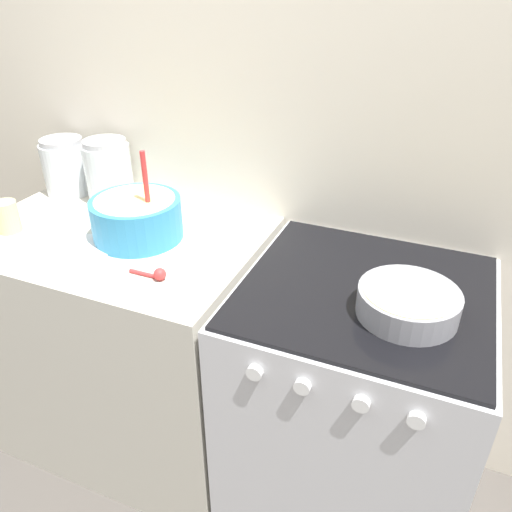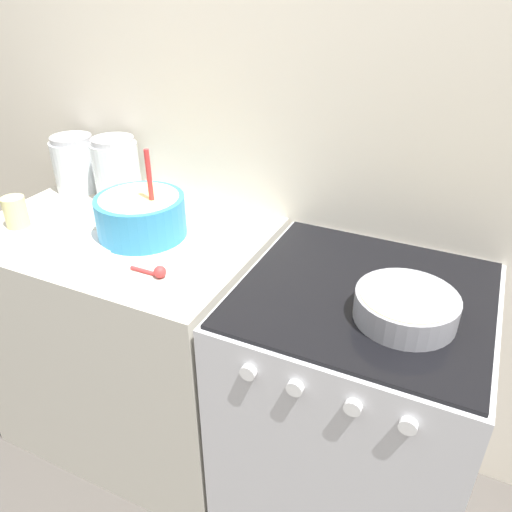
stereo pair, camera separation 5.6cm
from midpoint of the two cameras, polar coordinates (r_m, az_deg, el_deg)
wall_back at (r=1.67m, az=2.83°, el=13.76°), size 4.92×0.05×2.40m
countertop_cabinet at (r=1.96m, az=-14.98°, el=-9.37°), size 0.96×0.66×0.91m
stove at (r=1.68m, az=9.75°, el=-16.65°), size 0.69×0.68×0.91m
mixing_bowl at (r=1.64m, az=-14.43°, el=4.44°), size 0.29×0.29×0.30m
baking_pan at (r=1.30m, az=15.81°, el=-5.09°), size 0.25×0.25×0.07m
storage_jar_left at (r=2.07m, az=-21.58°, el=9.12°), size 0.17×0.17×0.21m
storage_jar_middle at (r=1.94m, az=-17.23°, el=8.79°), size 0.17×0.17×0.23m
tin_can at (r=1.84m, az=-27.35°, el=4.00°), size 0.08×0.08×0.10m
recipe_page at (r=1.62m, az=-21.06°, el=0.13°), size 0.24×0.29×0.01m
measuring_spoon at (r=1.43m, az=-12.43°, el=-2.05°), size 0.12×0.04×0.04m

